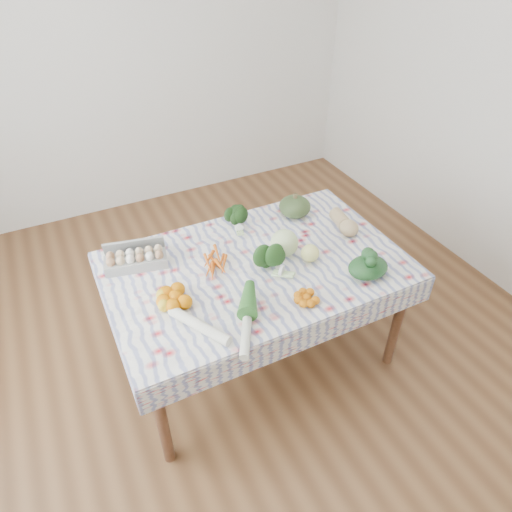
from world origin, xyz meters
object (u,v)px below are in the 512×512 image
at_px(egg_carton, 136,260).
at_px(cabbage, 284,243).
at_px(grapefruit, 310,253).
at_px(kabocha_squash, 295,207).
at_px(butternut_squash, 344,222).
at_px(dining_table, 256,275).

distance_m(egg_carton, cabbage, 0.84).
distance_m(egg_carton, grapefruit, 0.97).
xyz_separation_m(egg_carton, kabocha_squash, (1.05, 0.06, 0.02)).
height_order(butternut_squash, grapefruit, butternut_squash).
relative_size(cabbage, butternut_squash, 0.66).
relative_size(cabbage, grapefruit, 1.55).
bearing_deg(grapefruit, butternut_squash, 26.01).
height_order(egg_carton, butternut_squash, butternut_squash).
relative_size(egg_carton, butternut_squash, 1.40).
bearing_deg(cabbage, grapefruit, -48.47).
bearing_deg(butternut_squash, egg_carton, 178.99).
bearing_deg(grapefruit, cabbage, 131.53).
bearing_deg(grapefruit, kabocha_squash, 70.26).
height_order(kabocha_squash, butternut_squash, kabocha_squash).
distance_m(kabocha_squash, butternut_squash, 0.33).
height_order(egg_carton, kabocha_squash, kabocha_squash).
height_order(dining_table, kabocha_squash, kabocha_squash).
relative_size(egg_carton, grapefruit, 3.30).
xyz_separation_m(kabocha_squash, grapefruit, (-0.16, -0.44, -0.02)).
distance_m(dining_table, grapefruit, 0.33).
bearing_deg(egg_carton, grapefruit, -11.18).
xyz_separation_m(kabocha_squash, butternut_squash, (0.19, -0.27, -0.01)).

